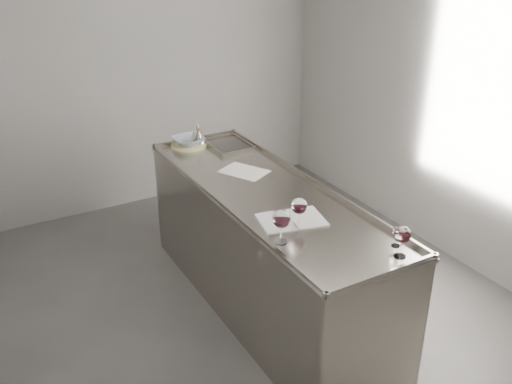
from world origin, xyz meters
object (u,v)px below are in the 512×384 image
counter (266,251)px  wine_glass_right (402,235)px  wine_glass_left (281,219)px  wine_glass_small (397,232)px  notebook (292,220)px  wine_glass_middle (299,207)px  ceramic_bowl (188,141)px  wine_funnel (198,138)px

counter → wine_glass_right: size_ratio=12.98×
counter → wine_glass_left: (-0.28, -0.62, 0.62)m
wine_glass_small → notebook: bearing=122.7°
counter → wine_glass_right: (0.21, -1.08, 0.60)m
wine_glass_left → wine_glass_middle: size_ratio=1.08×
ceramic_bowl → wine_funnel: size_ratio=1.29×
wine_glass_left → wine_funnel: 1.72m
wine_glass_left → wine_glass_right: (0.49, -0.46, -0.02)m
counter → notebook: (-0.08, -0.44, 0.47)m
wine_glass_small → notebook: size_ratio=0.28×
wine_glass_small → ceramic_bowl: size_ratio=0.50×
wine_glass_right → notebook: bearing=114.5°
wine_glass_right → notebook: wine_glass_right is taller
wine_glass_small → wine_funnel: (-0.30, 2.05, -0.03)m
wine_glass_small → ceramic_bowl: (-0.38, 2.06, -0.04)m
wine_glass_left → wine_funnel: wine_glass_left is taller
wine_glass_middle → wine_glass_right: wine_glass_middle is taller
counter → ceramic_bowl: size_ratio=9.76×
counter → notebook: size_ratio=5.41×
counter → wine_glass_right: wine_glass_right is taller
wine_glass_left → wine_glass_right: wine_glass_left is taller
notebook → wine_funnel: 1.51m
wine_glass_right → wine_funnel: (-0.24, 2.15, -0.07)m
ceramic_bowl → counter: bearing=-84.2°
wine_glass_left → notebook: 0.31m
wine_glass_left → wine_funnel: bearing=81.6°
counter → wine_glass_left: 0.92m
wine_glass_right → ceramic_bowl: 2.19m
wine_glass_middle → wine_funnel: (0.06, 1.59, -0.08)m
counter → wine_glass_middle: size_ratio=12.54×
wine_glass_middle → ceramic_bowl: (-0.03, 1.60, -0.09)m
wine_funnel → wine_glass_left: bearing=-98.4°
counter → wine_glass_small: wine_glass_small is taller
counter → notebook: 0.65m
wine_glass_right → ceramic_bowl: wine_glass_right is taller
wine_glass_left → wine_funnel: (0.25, 1.69, -0.09)m
wine_glass_small → wine_funnel: wine_funnel is taller
wine_funnel → counter: bearing=-88.7°
wine_glass_left → wine_glass_middle: 0.22m
counter → notebook: bearing=-100.4°
wine_glass_small → wine_glass_left: bearing=146.7°
notebook → wine_funnel: size_ratio=2.33×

